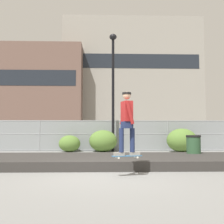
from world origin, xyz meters
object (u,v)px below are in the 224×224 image
(shrub_left, at_px, (70,144))
(shrub_center, at_px, (103,141))
(parked_car_near, at_px, (56,136))
(parked_car_mid, at_px, (143,136))
(skateboard, at_px, (127,156))
(street_lamp, at_px, (113,78))
(trash_bin, at_px, (194,148))
(skater, at_px, (127,119))
(shrub_right, at_px, (182,140))

(shrub_left, xyz_separation_m, shrub_center, (1.94, 0.07, 0.15))
(parked_car_near, xyz_separation_m, parked_car_mid, (6.20, -0.26, 0.00))
(skateboard, bearing_deg, street_lamp, 90.31)
(skateboard, bearing_deg, trash_bin, 51.03)
(street_lamp, bearing_deg, shrub_center, -162.99)
(skateboard, height_order, parked_car_near, parked_car_near)
(street_lamp, distance_m, trash_bin, 7.16)
(skateboard, relative_size, trash_bin, 0.80)
(skater, distance_m, parked_car_mid, 12.31)
(parked_car_mid, distance_m, shrub_right, 4.11)
(skateboard, bearing_deg, parked_car_near, 107.91)
(trash_bin, bearing_deg, shrub_center, 126.07)
(parked_car_near, bearing_deg, parked_car_mid, -2.44)
(skater, height_order, shrub_left, skater)
(parked_car_near, bearing_deg, shrub_center, -47.12)
(skater, distance_m, shrub_right, 9.24)
(shrub_left, bearing_deg, street_lamp, 5.60)
(skateboard, distance_m, skater, 0.98)
(shrub_left, relative_size, trash_bin, 1.21)
(street_lamp, height_order, shrub_right, street_lamp)
(skater, relative_size, parked_car_near, 0.38)
(shrub_center, height_order, trash_bin, shrub_center)
(skater, xyz_separation_m, shrub_center, (-0.64, 8.74, -0.88))
(street_lamp, bearing_deg, shrub_right, -8.42)
(skateboard, bearing_deg, shrub_center, 94.16)
(street_lamp, xyz_separation_m, parked_car_mid, (2.26, 3.17, -3.54))
(skateboard, relative_size, shrub_right, 0.47)
(skateboard, xyz_separation_m, shrub_center, (-0.64, 8.74, 0.10))
(parked_car_near, distance_m, trash_bin, 11.13)
(skater, distance_m, street_lamp, 9.37)
(skateboard, height_order, shrub_right, shrub_right)
(parked_car_near, bearing_deg, shrub_left, -68.92)
(shrub_center, bearing_deg, shrub_left, -177.99)
(skateboard, bearing_deg, shrub_right, 65.07)
(skateboard, relative_size, shrub_left, 0.66)
(shrub_right, bearing_deg, parked_car_near, 152.95)
(skater, bearing_deg, skateboard, 180.00)
(skater, distance_m, trash_bin, 4.90)
(shrub_left, distance_m, trash_bin, 7.46)
(street_lamp, distance_m, parked_car_near, 6.32)
(shrub_left, bearing_deg, skater, -73.47)
(shrub_center, xyz_separation_m, trash_bin, (3.65, -5.01, -0.11))
(skater, relative_size, street_lamp, 0.24)
(shrub_center, distance_m, shrub_right, 4.53)
(parked_car_near, height_order, shrub_left, parked_car_near)
(street_lamp, bearing_deg, shrub_left, -174.40)
(skateboard, distance_m, parked_car_near, 12.99)
(skater, height_order, shrub_right, skater)
(parked_car_mid, xyz_separation_m, shrub_left, (-4.78, -3.42, -0.36))
(parked_car_mid, distance_m, trash_bin, 8.41)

